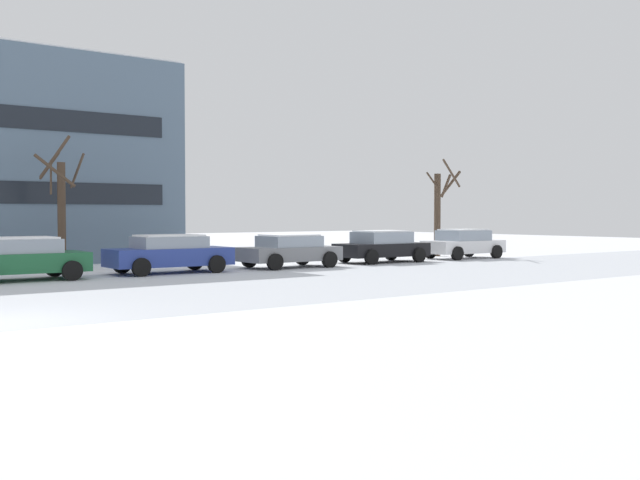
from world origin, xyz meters
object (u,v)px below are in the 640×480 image
object	(u,v)px
parked_car_gray	(289,250)
parked_car_black	(382,246)
parked_car_green	(22,258)
parked_car_blue	(169,253)
parked_car_white	(463,243)

from	to	relation	value
parked_car_gray	parked_car_black	xyz separation A→B (m)	(5.06, 0.19, 0.03)
parked_car_green	parked_car_blue	size ratio (longest dim) A/B	0.89
parked_car_blue	parked_car_black	xyz separation A→B (m)	(10.13, -0.04, 0.00)
parked_car_blue	parked_car_white	size ratio (longest dim) A/B	1.07
parked_car_gray	parked_car_black	world-z (taller)	parked_car_black
parked_car_gray	parked_car_white	xyz separation A→B (m)	(10.13, 0.03, 0.04)
parked_car_gray	parked_car_black	distance (m)	5.07
parked_car_green	parked_car_black	distance (m)	15.19
parked_car_blue	parked_car_black	bearing A→B (deg)	-0.20
parked_car_black	parked_car_gray	bearing A→B (deg)	-177.81
parked_car_green	parked_car_gray	size ratio (longest dim) A/B	0.99
parked_car_green	parked_car_gray	bearing A→B (deg)	-1.49
parked_car_green	parked_car_white	xyz separation A→B (m)	(20.26, -0.23, 0.00)
parked_car_black	parked_car_white	bearing A→B (deg)	-1.83
parked_car_white	parked_car_gray	bearing A→B (deg)	-179.82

